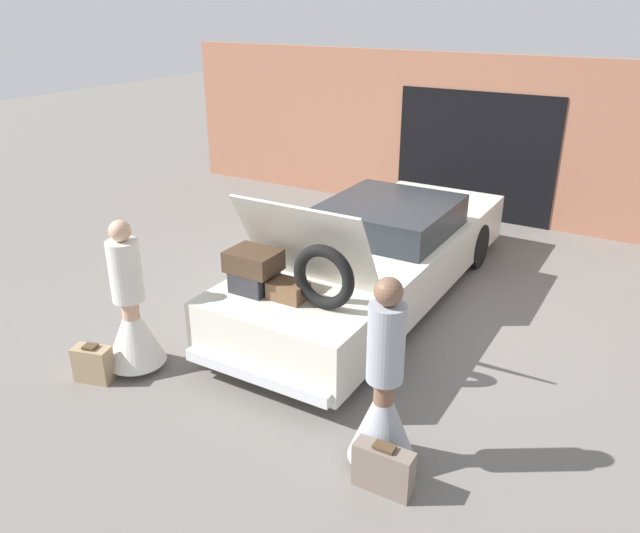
{
  "coord_description": "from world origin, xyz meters",
  "views": [
    {
      "loc": [
        3.13,
        -6.77,
        3.62
      ],
      "look_at": [
        0.0,
        -1.46,
        0.97
      ],
      "focal_mm": 35.0,
      "sensor_mm": 36.0,
      "label": 1
    }
  ],
  "objects": [
    {
      "name": "ground_plane",
      "position": [
        0.0,
        0.0,
        0.0
      ],
      "size": [
        40.0,
        40.0,
        0.0
      ],
      "primitive_type": "plane",
      "color": "slate"
    },
    {
      "name": "garage_wall_back",
      "position": [
        0.0,
        3.88,
        1.39
      ],
      "size": [
        12.0,
        0.14,
        2.8
      ],
      "color": "#9E664C",
      "rests_on": "ground_plane"
    },
    {
      "name": "car",
      "position": [
        -0.0,
        -0.02,
        0.58
      ],
      "size": [
        1.79,
        5.4,
        1.8
      ],
      "color": "silver",
      "rests_on": "ground_plane"
    },
    {
      "name": "person_left",
      "position": [
        -1.44,
        -2.85,
        0.59
      ],
      "size": [
        0.61,
        0.61,
        1.66
      ],
      "rotation": [
        0.0,
        0.0,
        -1.51
      ],
      "color": "tan",
      "rests_on": "ground_plane"
    },
    {
      "name": "person_right",
      "position": [
        1.44,
        -2.89,
        0.62
      ],
      "size": [
        0.57,
        0.57,
        1.72
      ],
      "rotation": [
        0.0,
        0.0,
        1.56
      ],
      "color": "brown",
      "rests_on": "ground_plane"
    },
    {
      "name": "suitcase_beside_left_person",
      "position": [
        -1.64,
        -3.25,
        0.19
      ],
      "size": [
        0.42,
        0.29,
        0.41
      ],
      "color": "#9E8460",
      "rests_on": "ground_plane"
    },
    {
      "name": "suitcase_beside_right_person",
      "position": [
        1.58,
        -3.16,
        0.2
      ],
      "size": [
        0.49,
        0.17,
        0.43
      ],
      "color": "#75665B",
      "rests_on": "ground_plane"
    }
  ]
}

